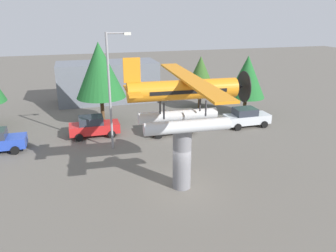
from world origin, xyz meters
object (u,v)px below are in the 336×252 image
(streetlight_primary, at_px, (112,85))
(tree_east, at_px, (100,70))
(car_mid_red, at_px, (94,126))
(floatplane_monument, at_px, (185,98))
(tree_center_back, at_px, (200,75))
(display_pedestal, at_px, (182,158))
(car_distant_silver, at_px, (246,117))
(tree_far_east, at_px, (247,77))
(storefront_building, at_px, (108,82))
(car_far_white, at_px, (170,124))

(streetlight_primary, relative_size, tree_east, 1.15)
(car_mid_red, bearing_deg, floatplane_monument, -65.81)
(tree_center_back, bearing_deg, car_mid_red, -154.66)
(tree_east, bearing_deg, tree_center_back, 12.18)
(display_pedestal, bearing_deg, tree_center_back, 65.17)
(car_mid_red, bearing_deg, car_distant_silver, -5.38)
(tree_far_east, bearing_deg, car_distant_silver, -115.95)
(streetlight_primary, bearing_deg, car_mid_red, 114.25)
(tree_far_east, bearing_deg, storefront_building, 142.62)
(floatplane_monument, height_order, tree_center_back, floatplane_monument)
(streetlight_primary, xyz_separation_m, tree_center_back, (10.52, 8.73, -1.41))
(car_mid_red, bearing_deg, streetlight_primary, -65.75)
(display_pedestal, height_order, car_far_white, display_pedestal)
(car_distant_silver, distance_m, storefront_building, 17.24)
(streetlight_primary, distance_m, tree_far_east, 14.90)
(floatplane_monument, height_order, car_distant_silver, floatplane_monument)
(tree_east, bearing_deg, floatplane_monument, -75.36)
(floatplane_monument, distance_m, tree_center_back, 17.66)
(tree_east, bearing_deg, display_pedestal, -75.86)
(streetlight_primary, bearing_deg, floatplane_monument, -65.84)
(car_mid_red, relative_size, tree_far_east, 0.69)
(display_pedestal, xyz_separation_m, car_far_white, (1.96, 9.08, -1.08))
(storefront_building, bearing_deg, tree_far_east, -37.38)
(tree_center_back, bearing_deg, tree_far_east, -47.12)
(floatplane_monument, xyz_separation_m, car_distant_silver, (9.21, 9.04, -4.72))
(storefront_building, bearing_deg, car_far_white, -73.27)
(car_mid_red, height_order, tree_east, tree_east)
(car_distant_silver, bearing_deg, tree_center_back, 105.68)
(car_far_white, bearing_deg, storefront_building, 106.73)
(tree_far_east, bearing_deg, car_mid_red, -173.07)
(storefront_building, bearing_deg, tree_center_back, -32.88)
(car_mid_red, height_order, car_distant_silver, same)
(display_pedestal, relative_size, car_mid_red, 0.93)
(display_pedestal, distance_m, floatplane_monument, 3.64)
(display_pedestal, bearing_deg, tree_east, 104.14)
(car_distant_silver, height_order, tree_center_back, tree_center_back)
(display_pedestal, bearing_deg, car_far_white, 77.84)
(car_far_white, xyz_separation_m, tree_east, (-5.39, 4.56, 4.22))
(car_mid_red, bearing_deg, car_far_white, -11.00)
(tree_center_back, bearing_deg, car_distant_silver, -74.32)
(car_mid_red, height_order, tree_far_east, tree_far_east)
(car_far_white, relative_size, tree_center_back, 0.74)
(car_far_white, relative_size, tree_east, 0.55)
(storefront_building, bearing_deg, car_distant_silver, -49.01)
(tree_east, distance_m, tree_center_back, 11.17)
(floatplane_monument, bearing_deg, tree_far_east, 51.51)
(car_distant_silver, bearing_deg, storefront_building, 130.99)
(streetlight_primary, xyz_separation_m, storefront_building, (1.20, 14.75, -2.75))
(tree_east, distance_m, tree_far_east, 14.44)
(floatplane_monument, distance_m, car_distant_silver, 13.74)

